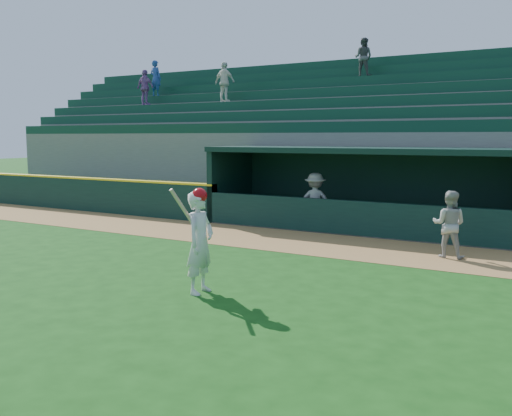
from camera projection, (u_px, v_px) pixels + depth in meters
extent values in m
plane|color=#144511|center=(212.00, 286.00, 10.64)|extent=(120.00, 120.00, 0.00)
cube|color=olive|center=(321.00, 244.00, 14.82)|extent=(40.00, 3.00, 0.01)
cube|color=black|center=(52.00, 193.00, 22.36)|extent=(15.50, 0.30, 1.20)
cube|color=yellow|center=(52.00, 177.00, 22.28)|extent=(15.50, 0.32, 0.06)
imported|color=#A3A49E|center=(449.00, 224.00, 13.06)|extent=(0.78, 0.63, 1.55)
imported|color=#9B9B96|center=(315.00, 201.00, 17.13)|extent=(1.25, 0.98, 1.70)
cube|color=slate|center=(359.00, 229.00, 17.20)|extent=(9.00, 2.60, 0.04)
cube|color=black|center=(231.00, 185.00, 19.40)|extent=(0.20, 2.60, 2.30)
cube|color=black|center=(374.00, 188.00, 18.17)|extent=(9.40, 0.20, 2.30)
cube|color=black|center=(361.00, 150.00, 16.91)|extent=(9.40, 2.80, 0.16)
cube|color=black|center=(344.00, 218.00, 16.10)|extent=(9.00, 0.16, 1.00)
cube|color=brown|center=(368.00, 218.00, 17.86)|extent=(8.40, 0.45, 0.10)
cube|color=slate|center=(380.00, 177.00, 18.58)|extent=(34.00, 0.85, 2.91)
cube|color=#0F3828|center=(380.00, 127.00, 18.28)|extent=(34.00, 0.60, 0.36)
cube|color=slate|center=(388.00, 169.00, 19.28)|extent=(34.00, 0.85, 3.36)
cube|color=#0F3828|center=(389.00, 114.00, 18.95)|extent=(34.00, 0.60, 0.36)
cube|color=slate|center=(396.00, 162.00, 19.98)|extent=(34.00, 0.85, 3.81)
cube|color=#0F3828|center=(397.00, 101.00, 19.62)|extent=(34.00, 0.60, 0.36)
cube|color=slate|center=(403.00, 155.00, 20.67)|extent=(34.00, 0.85, 4.26)
cube|color=#0F3828|center=(404.00, 90.00, 20.29)|extent=(34.00, 0.60, 0.36)
cube|color=slate|center=(410.00, 148.00, 21.37)|extent=(34.00, 0.85, 4.71)
cube|color=#0F3828|center=(411.00, 79.00, 20.96)|extent=(34.00, 0.60, 0.36)
cube|color=slate|center=(416.00, 142.00, 22.07)|extent=(34.00, 0.85, 5.16)
cube|color=#0F3828|center=(418.00, 69.00, 21.63)|extent=(34.00, 0.60, 0.36)
cube|color=slate|center=(422.00, 136.00, 22.77)|extent=(34.00, 0.85, 5.61)
cube|color=#0F3828|center=(424.00, 59.00, 22.29)|extent=(34.00, 0.60, 0.36)
cube|color=slate|center=(426.00, 136.00, 23.26)|extent=(34.50, 0.30, 5.61)
imported|color=silver|center=(225.00, 82.00, 23.13)|extent=(0.98, 0.46, 1.62)
imported|color=#26448B|center=(156.00, 78.00, 26.02)|extent=(0.60, 0.41, 1.62)
imported|color=#4B4B4B|center=(363.00, 57.00, 21.82)|extent=(0.71, 0.56, 1.46)
imported|color=#935FA3|center=(145.00, 87.00, 25.29)|extent=(0.93, 0.42, 1.56)
imported|color=silver|center=(200.00, 243.00, 10.08)|extent=(0.49, 0.70, 1.82)
sphere|color=#BA0A10|center=(199.00, 195.00, 9.97)|extent=(0.27, 0.27, 0.27)
cylinder|color=#D2B187|center=(184.00, 209.00, 9.91)|extent=(0.30, 0.45, 0.76)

